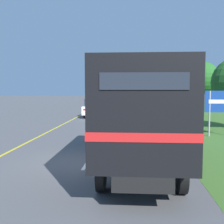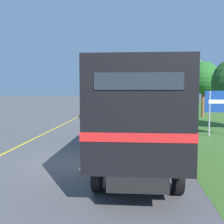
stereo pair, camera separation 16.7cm
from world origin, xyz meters
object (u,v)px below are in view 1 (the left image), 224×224
at_px(horse_trailer_truck, 139,111).
at_px(lead_car_white, 94,108).
at_px(highway_sign, 222,103).
at_px(roadside_tree_mid, 202,78).
at_px(lead_car_blue_ahead, 136,102).
at_px(roadside_tree_far, 188,76).
at_px(lead_car_black_ahead, 113,98).

relative_size(horse_trailer_truck, lead_car_white, 2.23).
xyz_separation_m(highway_sign, roadside_tree_mid, (1.61, 11.41, 1.87)).
height_order(lead_car_blue_ahead, highway_sign, highway_sign).
bearing_deg(roadside_tree_mid, horse_trailer_truck, -109.78).
distance_m(lead_car_blue_ahead, roadside_tree_far, 7.76).
bearing_deg(roadside_tree_far, lead_car_blue_ahead, -170.22).
bearing_deg(lead_car_blue_ahead, roadside_tree_mid, -54.06).
bearing_deg(lead_car_black_ahead, lead_car_white, -90.25).
xyz_separation_m(horse_trailer_truck, lead_car_blue_ahead, (0.19, 26.66, -0.99)).
bearing_deg(lead_car_white, horse_trailer_truck, -76.90).
relative_size(lead_car_white, highway_sign, 1.29).
relative_size(lead_car_white, roadside_tree_far, 0.56).
distance_m(lead_car_white, lead_car_blue_ahead, 10.48).
relative_size(lead_car_blue_ahead, roadside_tree_mid, 0.82).
bearing_deg(lead_car_black_ahead, horse_trailer_truck, -84.70).
relative_size(lead_car_black_ahead, roadside_tree_far, 0.64).
height_order(horse_trailer_truck, roadside_tree_mid, roadside_tree_mid).
xyz_separation_m(lead_car_blue_ahead, roadside_tree_far, (6.84, 1.18, 3.47)).
bearing_deg(lead_car_white, lead_car_black_ahead, 89.75).
height_order(highway_sign, roadside_tree_mid, roadside_tree_mid).
height_order(lead_car_white, roadside_tree_far, roadside_tree_far).
bearing_deg(lead_car_blue_ahead, lead_car_black_ahead, 105.16).
bearing_deg(lead_car_white, roadside_tree_mid, 5.19).
bearing_deg(lead_car_blue_ahead, roadside_tree_far, 9.78).
xyz_separation_m(lead_car_blue_ahead, highway_sign, (4.68, -20.08, 0.94)).
bearing_deg(roadside_tree_far, lead_car_white, -135.52).
bearing_deg(highway_sign, lead_car_blue_ahead, 103.10).
xyz_separation_m(lead_car_black_ahead, roadside_tree_far, (10.89, -13.75, 3.44)).
distance_m(lead_car_black_ahead, roadside_tree_far, 17.87).
bearing_deg(roadside_tree_mid, highway_sign, -98.02).
relative_size(lead_car_black_ahead, roadside_tree_mid, 0.82).
bearing_deg(roadside_tree_mid, lead_car_black_ahead, 113.64).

